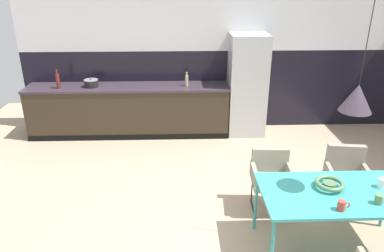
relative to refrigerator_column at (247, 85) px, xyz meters
The scene contains 16 objects.
ground_plane 3.14m from the refrigerator_column, 96.94° to the right, with size 9.61×9.61×0.00m, color tan.
back_wall_splashback_dark 0.54m from the refrigerator_column, 135.28° to the left, with size 7.40×0.12×1.47m, color black.
back_wall_panel_upper 1.40m from the refrigerator_column, 135.28° to the left, with size 7.40×0.12×1.47m, color silver.
kitchen_counter 2.18m from the refrigerator_column, behind, with size 3.59×0.63×0.92m.
refrigerator_column is the anchor object (origin of this frame).
dining_table 3.24m from the refrigerator_column, 83.06° to the right, with size 1.57×0.84×0.73m.
armchair_by_stool 2.43m from the refrigerator_column, 92.27° to the right, with size 0.51×0.49×0.76m.
armchair_far_side 2.58m from the refrigerator_column, 70.93° to the right, with size 0.55×0.53×0.80m.
fruit_bowl 3.14m from the refrigerator_column, 84.35° to the right, with size 0.29×0.29×0.08m.
mug_short_terracotta 3.24m from the refrigerator_column, 74.78° to the right, with size 0.12×0.08×0.10m.
mug_tall_blue 3.51m from the refrigerator_column, 85.49° to the right, with size 0.12×0.07×0.10m.
mug_wide_latte 3.48m from the refrigerator_column, 78.83° to the right, with size 0.12×0.07×0.10m.
cooking_pot 2.76m from the refrigerator_column, behind, with size 0.25×0.25×0.16m.
bottle_wine_green 3.31m from the refrigerator_column, behind, with size 0.06×0.06×0.33m.
bottle_oil_tall 1.09m from the refrigerator_column, behind, with size 0.06×0.06×0.25m.
pendant_lamp_over_table_near 3.32m from the refrigerator_column, 83.04° to the right, with size 0.29×0.29×1.30m.
Camera 1 is at (-0.83, -3.26, 2.74)m, focal length 33.96 mm.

